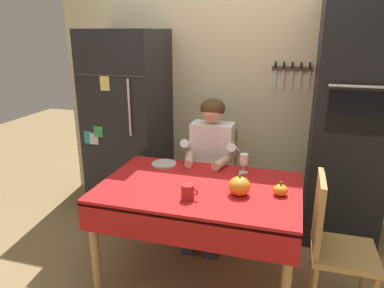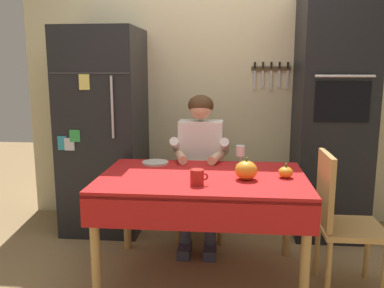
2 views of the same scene
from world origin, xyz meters
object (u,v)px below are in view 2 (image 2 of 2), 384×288
wine_glass (240,152)px  pumpkin_medium (246,170)px  serving_tray (155,163)px  refrigerator (104,131)px  pumpkin_large (286,172)px  chair_behind_person (202,178)px  wall_oven (332,116)px  dining_table (202,188)px  coffee_mug (197,177)px  chair_right_side (339,216)px  seated_person (200,157)px

wine_glass → pumpkin_medium: bearing=-85.7°
wine_glass → serving_tray: wine_glass is taller
refrigerator → pumpkin_large: refrigerator is taller
refrigerator → chair_behind_person: 0.97m
wall_oven → pumpkin_medium: wall_oven is taller
refrigerator → chair_behind_person: refrigerator is taller
dining_table → serving_tray: bearing=139.0°
pumpkin_large → pumpkin_medium: 0.27m
refrigerator → wall_oven: bearing=1.1°
chair_behind_person → pumpkin_medium: bearing=-67.3°
coffee_mug → pumpkin_medium: 0.35m
wine_glass → pumpkin_medium: 0.40m
chair_behind_person → chair_right_side: (0.96, -0.86, 0.00)m
wall_oven → coffee_mug: (-1.07, -1.13, -0.26)m
refrigerator → serving_tray: size_ratio=8.94×
refrigerator → chair_behind_person: (0.89, -0.09, -0.39)m
chair_right_side → chair_behind_person: bearing=138.2°
seated_person → pumpkin_medium: seated_person is taller
wall_oven → pumpkin_large: 1.07m
chair_behind_person → pumpkin_large: size_ratio=9.55×
refrigerator → pumpkin_large: 1.74m
chair_right_side → pumpkin_large: size_ratio=9.55×
chair_behind_person → pumpkin_large: bearing=-51.5°
wine_glass → serving_tray: bearing=-178.7°
seated_person → wine_glass: bearing=-38.4°
chair_right_side → wine_glass: size_ratio=6.16×
chair_behind_person → seated_person: bearing=-90.0°
chair_right_side → coffee_mug: 0.97m
coffee_mug → chair_right_side: bearing=8.6°
wall_oven → chair_behind_person: size_ratio=2.26×
wine_glass → pumpkin_medium: wine_glass is taller
chair_behind_person → wall_oven: bearing=6.7°
refrigerator → coffee_mug: refrigerator is taller
dining_table → wine_glass: size_ratio=9.28×
seated_person → wine_glass: (0.32, -0.26, 0.11)m
wall_oven → dining_table: wall_oven is taller
pumpkin_medium → serving_tray: bearing=150.5°
pumpkin_medium → chair_behind_person: bearing=112.7°
serving_tray → seated_person: bearing=39.9°
coffee_mug → pumpkin_large: coffee_mug is taller
refrigerator → pumpkin_medium: bearing=-36.9°
chair_right_side → coffee_mug: (-0.92, -0.14, 0.28)m
refrigerator → serving_tray: 0.80m
wall_oven → chair_behind_person: (-1.11, -0.13, -0.54)m
chair_behind_person → serving_tray: bearing=-125.1°
refrigerator → pumpkin_medium: 1.56m
serving_tray → wall_oven: bearing=22.3°
dining_table → pumpkin_large: 0.57m
serving_tray → pumpkin_large: bearing=-18.6°
chair_behind_person → seated_person: seated_person is taller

